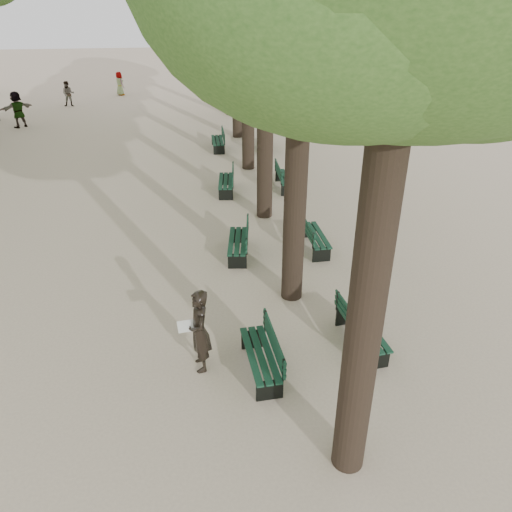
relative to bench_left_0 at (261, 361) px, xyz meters
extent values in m
plane|color=beige|center=(-0.37, -0.31, -0.27)|extent=(120.00, 120.00, 0.00)
cylinder|color=#33261C|center=(1.13, -2.31, 3.48)|extent=(0.52, 0.52, 7.50)
cylinder|color=#33261C|center=(1.13, 2.69, 3.48)|extent=(0.52, 0.52, 7.50)
cylinder|color=#33261C|center=(1.13, 7.69, 3.48)|extent=(0.52, 0.52, 7.50)
cylinder|color=#33261C|center=(1.13, 12.69, 3.48)|extent=(0.52, 0.52, 7.50)
cylinder|color=#33261C|center=(1.13, 17.69, 3.48)|extent=(0.52, 0.52, 7.50)
cylinder|color=#33261C|center=(1.13, 22.69, 3.48)|extent=(0.52, 0.52, 7.50)
cube|color=black|center=(-0.02, 0.00, -0.05)|extent=(0.66, 1.84, 0.45)
cube|color=black|center=(-0.02, 0.00, 0.18)|extent=(0.68, 1.84, 0.04)
cube|color=black|center=(0.26, 0.02, 0.45)|extent=(0.18, 1.80, 0.40)
cube|color=black|center=(-0.02, 5.00, -0.05)|extent=(0.75, 1.85, 0.45)
cube|color=black|center=(-0.02, 5.00, 0.18)|extent=(0.77, 1.85, 0.04)
cube|color=black|center=(0.26, 4.97, 0.45)|extent=(0.27, 1.79, 0.40)
cube|color=black|center=(-0.02, 10.00, -0.05)|extent=(0.68, 1.84, 0.45)
cube|color=black|center=(-0.02, 10.00, 0.18)|extent=(0.70, 1.84, 0.04)
cube|color=black|center=(0.26, 9.97, 0.45)|extent=(0.20, 1.80, 0.40)
cube|color=black|center=(-0.02, 15.55, -0.05)|extent=(0.53, 1.80, 0.45)
cube|color=black|center=(-0.02, 15.55, 0.18)|extent=(0.55, 1.80, 0.04)
cube|color=black|center=(0.26, 15.55, 0.45)|extent=(0.05, 1.80, 0.40)
cube|color=black|center=(2.28, 0.59, -0.05)|extent=(0.74, 1.85, 0.45)
cube|color=black|center=(2.28, 0.59, 0.18)|extent=(0.76, 1.85, 0.04)
cube|color=black|center=(2.01, 0.55, 0.45)|extent=(0.26, 1.79, 0.40)
cube|color=black|center=(2.28, 5.10, -0.05)|extent=(0.59, 1.82, 0.45)
cube|color=black|center=(2.28, 5.10, 0.18)|extent=(0.61, 1.82, 0.04)
cube|color=black|center=(2.00, 5.09, 0.45)|extent=(0.11, 1.80, 0.40)
cube|color=black|center=(2.28, 10.14, -0.05)|extent=(0.56, 1.81, 0.45)
cube|color=black|center=(2.28, 10.14, 0.18)|extent=(0.58, 1.81, 0.04)
cube|color=black|center=(2.00, 10.14, 0.45)|extent=(0.08, 1.80, 0.40)
cube|color=black|center=(2.28, 15.27, -0.05)|extent=(0.74, 1.85, 0.45)
cube|color=black|center=(2.28, 15.27, 0.18)|extent=(0.76, 1.85, 0.04)
cube|color=black|center=(2.01, 15.31, 0.45)|extent=(0.26, 1.79, 0.40)
imported|color=black|center=(-1.18, 0.30, 0.63)|extent=(0.46, 0.77, 1.81)
cube|color=white|center=(-1.43, 0.30, 0.78)|extent=(0.37, 0.29, 0.12)
imported|color=#262628|center=(-8.89, 26.23, 0.50)|extent=(0.77, 0.36, 1.54)
imported|color=#262628|center=(-10.49, 21.07, 0.68)|extent=(1.58, 1.46, 1.91)
imported|color=#262628|center=(4.60, 28.62, 0.50)|extent=(0.42, 1.02, 1.54)
imported|color=#262628|center=(-6.08, 29.53, 0.51)|extent=(0.71, 0.80, 1.57)
imported|color=#262628|center=(7.28, 25.20, 0.62)|extent=(1.02, 0.95, 1.78)
camera|label=1|loc=(-1.04, -7.68, 6.65)|focal=35.00mm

